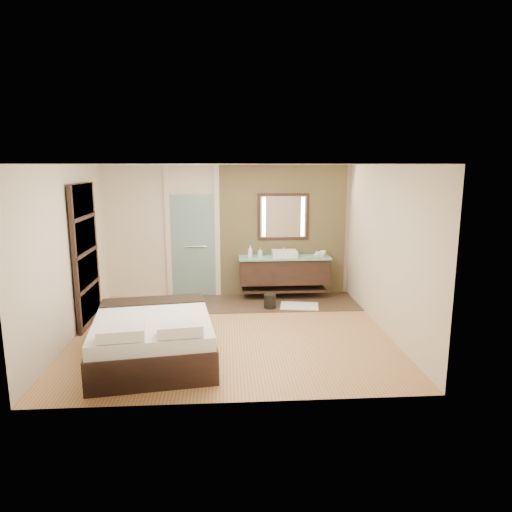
{
  "coord_description": "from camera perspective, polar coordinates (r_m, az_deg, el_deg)",
  "views": [
    {
      "loc": [
        -0.07,
        -7.08,
        2.69
      ],
      "look_at": [
        0.44,
        0.6,
        1.15
      ],
      "focal_mm": 32.0,
      "sensor_mm": 36.0,
      "label": 1
    }
  ],
  "objects": [
    {
      "name": "floor",
      "position": [
        7.57,
        -3.04,
        -9.51
      ],
      "size": [
        5.0,
        5.0,
        0.0
      ],
      "primitive_type": "plane",
      "color": "#A06743",
      "rests_on": "ground"
    },
    {
      "name": "cup",
      "position": [
        9.45,
        8.35,
        0.37
      ],
      "size": [
        0.17,
        0.17,
        0.1
      ],
      "primitive_type": "imported",
      "rotation": [
        0.0,
        0.0,
        -0.42
      ],
      "color": "white",
      "rests_on": "vanity"
    },
    {
      "name": "mirror_unit",
      "position": [
        9.37,
        3.43,
        4.92
      ],
      "size": [
        1.06,
        0.04,
        0.96
      ],
      "color": "black",
      "rests_on": "stone_wall"
    },
    {
      "name": "tile_strip",
      "position": [
        9.11,
        0.61,
        -5.82
      ],
      "size": [
        3.8,
        1.3,
        0.01
      ],
      "primitive_type": "cube",
      "color": "#38271E",
      "rests_on": "floor"
    },
    {
      "name": "stone_wall",
      "position": [
        9.46,
        3.36,
        3.15
      ],
      "size": [
        2.6,
        0.08,
        2.7
      ],
      "primitive_type": "cube",
      "color": "tan",
      "rests_on": "floor"
    },
    {
      "name": "bed",
      "position": [
        6.64,
        -12.72,
        -9.88
      ],
      "size": [
        1.86,
        2.21,
        0.77
      ],
      "rotation": [
        0.0,
        0.0,
        0.14
      ],
      "color": "black",
      "rests_on": "floor"
    },
    {
      "name": "waste_bin",
      "position": [
        8.72,
        1.75,
        -5.67
      ],
      "size": [
        0.27,
        0.27,
        0.29
      ],
      "primitive_type": "cylinder",
      "rotation": [
        0.0,
        0.0,
        -0.19
      ],
      "color": "black",
      "rests_on": "floor"
    },
    {
      "name": "soap_bottle_a",
      "position": [
        9.13,
        -0.74,
        0.57
      ],
      "size": [
        0.11,
        0.11,
        0.25
      ],
      "primitive_type": "imported",
      "rotation": [
        0.0,
        0.0,
        0.14
      ],
      "color": "white",
      "rests_on": "vanity"
    },
    {
      "name": "vanity",
      "position": [
        9.32,
        3.53,
        -1.8
      ],
      "size": [
        1.85,
        0.55,
        0.88
      ],
      "color": "black",
      "rests_on": "stone_wall"
    },
    {
      "name": "soap_bottle_b",
      "position": [
        9.26,
        0.51,
        0.5
      ],
      "size": [
        0.08,
        0.09,
        0.18
      ],
      "primitive_type": "imported",
      "rotation": [
        0.0,
        0.0,
        0.05
      ],
      "color": "#B2B2B2",
      "rests_on": "vanity"
    },
    {
      "name": "tissue_box",
      "position": [
        9.29,
        7.93,
        0.2
      ],
      "size": [
        0.14,
        0.14,
        0.1
      ],
      "primitive_type": "cube",
      "rotation": [
        0.0,
        0.0,
        0.19
      ],
      "color": "white",
      "rests_on": "vanity"
    },
    {
      "name": "soap_bottle_c",
      "position": [
        9.21,
        7.58,
        0.21
      ],
      "size": [
        0.12,
        0.12,
        0.13
      ],
      "primitive_type": "imported",
      "rotation": [
        0.0,
        0.0,
        -0.2
      ],
      "color": "#ADD9D9",
      "rests_on": "vanity"
    },
    {
      "name": "shoji_partition",
      "position": [
        8.17,
        -20.48,
        0.15
      ],
      "size": [
        0.06,
        1.2,
        2.4
      ],
      "color": "black",
      "rests_on": "floor"
    },
    {
      "name": "bath_mat",
      "position": [
        8.88,
        5.44,
        -6.24
      ],
      "size": [
        0.8,
        0.62,
        0.02
      ],
      "primitive_type": "cube",
      "rotation": [
        0.0,
        0.0,
        -0.17
      ],
      "color": "silver",
      "rests_on": "floor"
    },
    {
      "name": "frosted_door",
      "position": [
        9.43,
        -7.87,
        1.78
      ],
      "size": [
        1.1,
        0.12,
        2.7
      ],
      "color": "#AAD7D2",
      "rests_on": "floor"
    }
  ]
}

